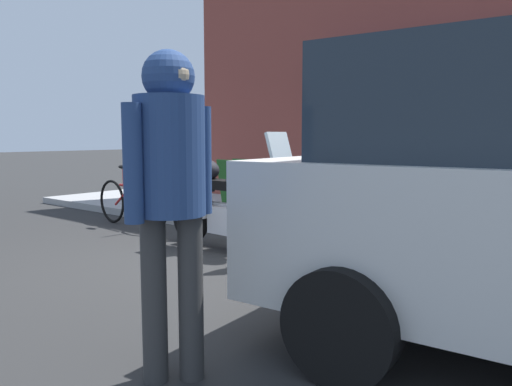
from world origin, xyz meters
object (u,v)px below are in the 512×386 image
touring_motorcycle (222,200)px  parked_bicycle (131,202)px  pedestrian_walking (170,176)px  sandwich_board_sign (238,188)px

touring_motorcycle → parked_bicycle: size_ratio=1.23×
pedestrian_walking → sandwich_board_sign: (-3.00, 3.98, -0.58)m
touring_motorcycle → parked_bicycle: (-2.15, 0.29, -0.24)m
touring_motorcycle → pedestrian_walking: pedestrian_walking is taller
touring_motorcycle → sandwich_board_sign: touring_motorcycle is taller
parked_bicycle → pedestrian_walking: pedestrian_walking is taller
parked_bicycle → pedestrian_walking: (4.08, -2.76, 0.77)m
parked_bicycle → sandwich_board_sign: 1.64m
parked_bicycle → sandwich_board_sign: bearing=48.6°
sandwich_board_sign → pedestrian_walking: bearing=-53.0°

